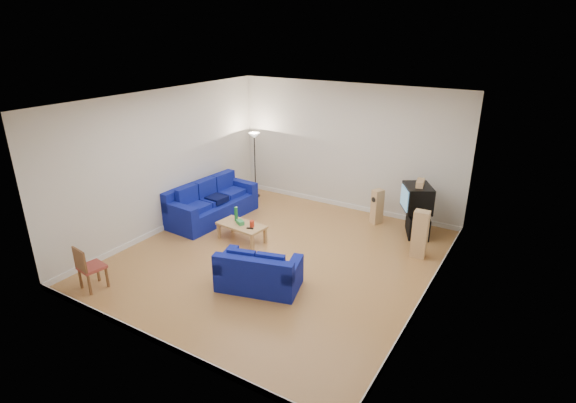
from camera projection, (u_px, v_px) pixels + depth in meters
The scene contains 16 objects.
room at pixel (277, 187), 8.69m from camera, with size 6.01×6.51×3.21m.
sofa_three_seat at pixel (211, 205), 11.04m from camera, with size 1.16×2.40×0.90m.
sofa_loveseat at pixel (258, 275), 8.07m from camera, with size 1.62×1.17×0.73m.
coffee_table at pixel (241, 226), 9.86m from camera, with size 1.12×0.64×0.39m.
bottle at pixel (236, 214), 9.95m from camera, with size 0.08×0.08×0.33m, color #197233.
tissue_box at pixel (240, 222), 9.83m from camera, with size 0.21×0.11×0.09m, color green.
red_canister at pixel (252, 224), 9.70m from camera, with size 0.10×0.10×0.14m, color red.
remote at pixel (250, 228), 9.62m from camera, with size 0.15×0.05×0.02m, color black.
tv_stand at pixel (418, 224), 10.20m from camera, with size 0.81×0.45×0.49m, color black.
av_receiver at pixel (419, 211), 10.13m from camera, with size 0.47×0.38×0.11m, color black.
television at pixel (417, 198), 9.95m from camera, with size 0.85×0.93×0.58m.
centre_speaker at pixel (420, 183), 9.80m from camera, with size 0.39×0.15×0.13m, color tan.
speaker_left at pixel (377, 207), 10.72m from camera, with size 0.29×0.31×0.85m.
speaker_right at pixel (420, 234), 9.10m from camera, with size 0.32×0.25×1.01m.
floor_lamp at pixel (254, 144), 12.05m from camera, with size 0.31×0.31×1.80m.
dining_chair at pixel (88, 266), 7.96m from camera, with size 0.46×0.46×0.85m.
Camera 1 is at (4.43, -6.91, 4.43)m, focal length 28.00 mm.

